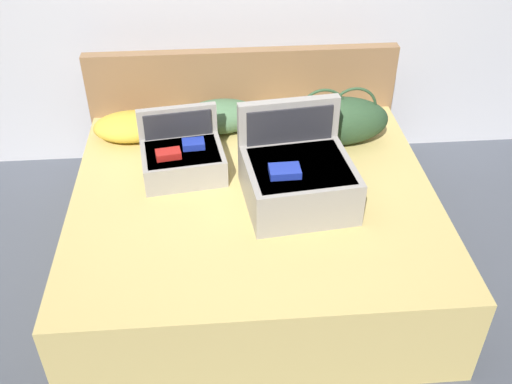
% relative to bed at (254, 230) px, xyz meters
% --- Properties ---
extents(ground_plane, '(12.00, 12.00, 0.00)m').
position_rel_bed_xyz_m(ground_plane, '(0.00, -0.40, -0.25)').
color(ground_plane, '#4C515B').
extents(bed, '(1.90, 1.73, 0.51)m').
position_rel_bed_xyz_m(bed, '(0.00, 0.00, 0.00)').
color(bed, tan).
rests_on(bed, ground).
extents(headboard, '(1.93, 0.08, 0.91)m').
position_rel_bed_xyz_m(headboard, '(0.00, 0.91, 0.20)').
color(headboard, olive).
rests_on(headboard, ground).
extents(hard_case_large, '(0.58, 0.57, 0.46)m').
position_rel_bed_xyz_m(hard_case_large, '(0.21, -0.08, 0.40)').
color(hard_case_large, gray).
rests_on(hard_case_large, bed).
extents(hard_case_medium, '(0.48, 0.42, 0.32)m').
position_rel_bed_xyz_m(hard_case_medium, '(-0.37, 0.22, 0.35)').
color(hard_case_medium, gray).
rests_on(hard_case_medium, bed).
extents(duffel_bag, '(0.60, 0.27, 0.36)m').
position_rel_bed_xyz_m(duffel_bag, '(0.52, 0.45, 0.40)').
color(duffel_bag, '#2D4C2D').
rests_on(duffel_bag, bed).
extents(pillow_near_headboard, '(0.49, 0.31, 0.19)m').
position_rel_bed_xyz_m(pillow_near_headboard, '(-0.15, 0.65, 0.35)').
color(pillow_near_headboard, '#4C724C').
rests_on(pillow_near_headboard, bed).
extents(pillow_center_head, '(0.46, 0.31, 0.15)m').
position_rel_bed_xyz_m(pillow_center_head, '(-0.68, 0.61, 0.33)').
color(pillow_center_head, gold).
rests_on(pillow_center_head, bed).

